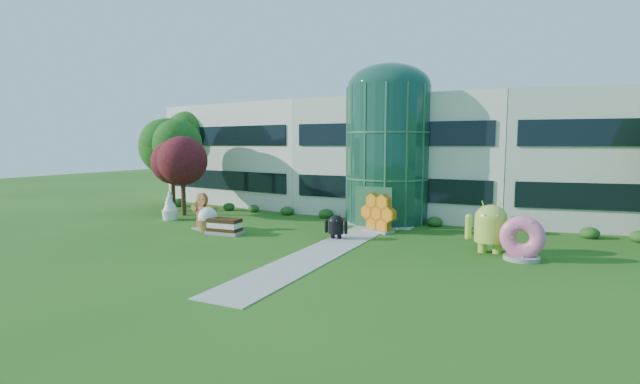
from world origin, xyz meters
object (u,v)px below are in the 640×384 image
at_px(donut, 522,238).
at_px(gingerbread, 203,211).
at_px(android_green, 491,225).
at_px(android_black, 336,225).

xyz_separation_m(donut, gingerbread, (-19.58, -0.45, 0.12)).
distance_m(android_green, gingerbread, 18.05).
distance_m(android_black, gingerbread, 9.36).
relative_size(android_black, gingerbread, 0.64).
bearing_deg(donut, android_black, 177.52).
height_order(donut, gingerbread, gingerbread).
height_order(android_green, gingerbread, android_green).
relative_size(donut, gingerbread, 0.83).
height_order(android_black, donut, donut).
distance_m(android_green, android_black, 8.73).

